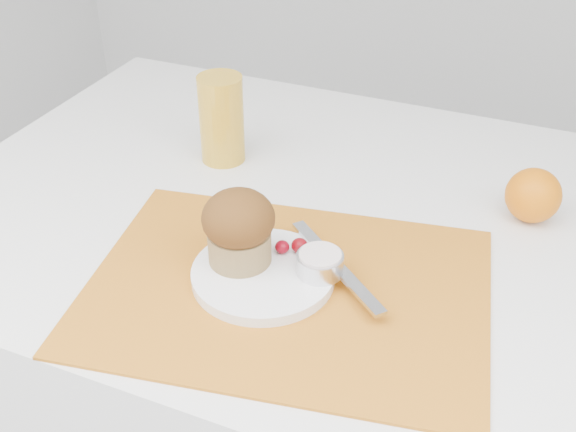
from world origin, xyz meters
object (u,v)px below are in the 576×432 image
at_px(table, 331,396).
at_px(juice_glass, 222,119).
at_px(muffin, 239,227).
at_px(orange, 533,195).
at_px(plate, 263,274).

distance_m(table, juice_glass, 0.51).
bearing_deg(juice_glass, muffin, -58.60).
bearing_deg(orange, muffin, -140.45).
relative_size(table, juice_glass, 8.49).
bearing_deg(muffin, plate, -13.44).
height_order(juice_glass, muffin, juice_glass).
relative_size(orange, muffin, 0.78).
relative_size(plate, juice_glass, 1.27).
bearing_deg(table, muffin, -113.79).
xyz_separation_m(table, juice_glass, (-0.23, 0.08, 0.45)).
xyz_separation_m(orange, muffin, (-0.32, -0.27, 0.03)).
distance_m(plate, muffin, 0.07).
distance_m(plate, orange, 0.40).
bearing_deg(plate, table, 77.66).
relative_size(table, orange, 15.52).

